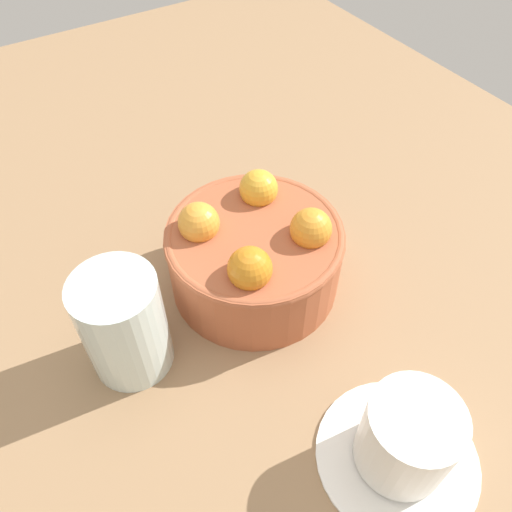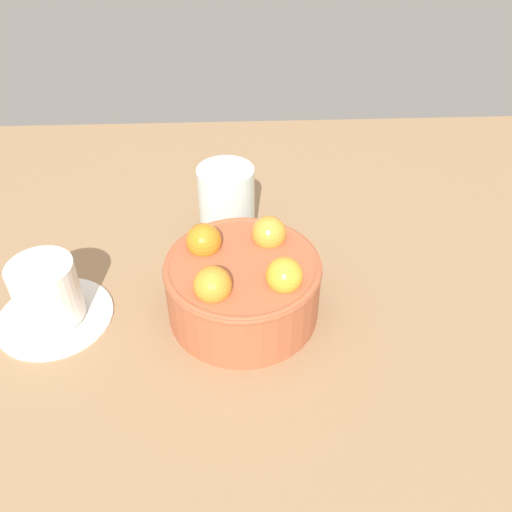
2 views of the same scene
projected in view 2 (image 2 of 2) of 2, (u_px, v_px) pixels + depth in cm
name	position (u px, v px, depth cm)	size (l,w,h in cm)	color
ground_plane	(244.00, 326.00, 62.94)	(132.73, 98.64, 4.78)	#997551
terracotta_bowl	(243.00, 283.00, 58.63)	(17.02, 17.02, 10.03)	#AD5938
coffee_cup	(49.00, 296.00, 58.62)	(12.90, 12.90, 7.67)	white
water_glass	(227.00, 205.00, 68.84)	(7.17, 7.17, 10.51)	silver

